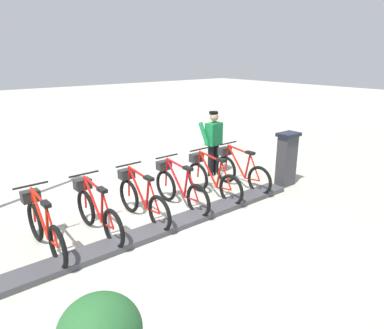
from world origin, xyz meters
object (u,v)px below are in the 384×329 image
at_px(worker_near_rack, 213,141).
at_px(bike_docked_5, 43,226).
at_px(bike_docked_1, 211,178).
at_px(bike_docked_3, 141,198).
at_px(bike_docked_0, 240,170).
at_px(payment_kiosk, 287,158).
at_px(bike_docked_2, 179,188).
at_px(bike_docked_4, 96,211).

bearing_deg(worker_near_rack, bike_docked_5, 102.82).
relative_size(bike_docked_1, bike_docked_3, 1.00).
bearing_deg(worker_near_rack, bike_docked_0, 174.29).
distance_m(payment_kiosk, bike_docked_2, 2.82).
relative_size(payment_kiosk, bike_docked_4, 0.74).
distance_m(bike_docked_1, bike_docked_3, 1.77).
distance_m(bike_docked_1, bike_docked_2, 0.88).
relative_size(payment_kiosk, bike_docked_1, 0.74).
xyz_separation_m(bike_docked_0, worker_near_rack, (1.03, -0.10, 0.48)).
distance_m(bike_docked_0, bike_docked_3, 2.65).
height_order(payment_kiosk, bike_docked_1, payment_kiosk).
bearing_deg(bike_docked_4, bike_docked_3, -90.00).
relative_size(bike_docked_0, bike_docked_4, 1.00).
bearing_deg(bike_docked_1, bike_docked_0, -90.00).
bearing_deg(payment_kiosk, bike_docked_5, 83.96).
relative_size(bike_docked_0, bike_docked_1, 1.00).
distance_m(payment_kiosk, bike_docked_4, 4.56).
distance_m(bike_docked_3, worker_near_rack, 2.98).
distance_m(bike_docked_0, worker_near_rack, 1.14).
height_order(bike_docked_0, bike_docked_4, same).
bearing_deg(bike_docked_5, payment_kiosk, -96.04).
bearing_deg(payment_kiosk, bike_docked_3, 81.05).
distance_m(payment_kiosk, bike_docked_5, 5.44).
relative_size(bike_docked_2, bike_docked_5, 1.00).
bearing_deg(worker_near_rack, payment_kiosk, -151.30).
bearing_deg(bike_docked_3, bike_docked_4, 90.00).
bearing_deg(bike_docked_5, bike_docked_4, -90.00).
relative_size(bike_docked_2, bike_docked_4, 1.00).
xyz_separation_m(payment_kiosk, bike_docked_4, (0.57, 4.52, -0.24)).
bearing_deg(bike_docked_2, bike_docked_4, 90.00).
bearing_deg(bike_docked_5, bike_docked_1, -90.00).
bearing_deg(bike_docked_2, bike_docked_3, 90.00).
xyz_separation_m(bike_docked_0, bike_docked_5, (0.00, 4.42, 0.00)).
relative_size(bike_docked_3, worker_near_rack, 1.04).
relative_size(bike_docked_1, bike_docked_4, 1.00).
relative_size(bike_docked_0, bike_docked_3, 1.00).
distance_m(bike_docked_3, bike_docked_4, 0.88).
xyz_separation_m(payment_kiosk, bike_docked_1, (0.57, 1.86, -0.24)).
height_order(payment_kiosk, bike_docked_0, payment_kiosk).
height_order(bike_docked_0, bike_docked_3, same).
xyz_separation_m(bike_docked_0, bike_docked_2, (0.00, 1.77, 0.00)).
xyz_separation_m(bike_docked_3, bike_docked_5, (0.00, 1.77, 0.00)).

